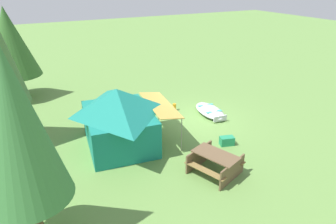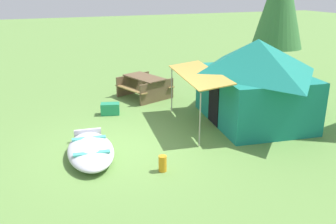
{
  "view_description": "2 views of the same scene",
  "coord_description": "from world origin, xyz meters",
  "px_view_note": "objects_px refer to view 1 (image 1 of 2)",
  "views": [
    {
      "loc": [
        -11.33,
        7.43,
        6.58
      ],
      "look_at": [
        0.04,
        1.56,
        0.78
      ],
      "focal_mm": 32.13,
      "sensor_mm": 36.0,
      "label": 1
    },
    {
      "loc": [
        8.61,
        -2.2,
        4.04
      ],
      "look_at": [
        0.11,
        1.07,
        0.84
      ],
      "focal_mm": 39.19,
      "sensor_mm": 36.0,
      "label": 2
    }
  ],
  "objects_px": {
    "picnic_table": "(215,161)",
    "beached_rowboat": "(210,111)",
    "fuel_can": "(174,107)",
    "canvas_cabin_tent": "(119,117)",
    "pine_tree_back_left": "(17,127)",
    "cooler_box": "(227,141)",
    "pine_tree_far_center": "(10,42)"
  },
  "relations": [
    {
      "from": "cooler_box",
      "to": "canvas_cabin_tent",
      "type": "bearing_deg",
      "value": 62.06
    },
    {
      "from": "picnic_table",
      "to": "cooler_box",
      "type": "relative_size",
      "value": 3.48
    },
    {
      "from": "picnic_table",
      "to": "pine_tree_back_left",
      "type": "distance_m",
      "value": 6.67
    },
    {
      "from": "fuel_can",
      "to": "pine_tree_back_left",
      "type": "distance_m",
      "value": 9.99
    },
    {
      "from": "picnic_table",
      "to": "fuel_can",
      "type": "relative_size",
      "value": 5.47
    },
    {
      "from": "picnic_table",
      "to": "fuel_can",
      "type": "distance_m",
      "value": 5.79
    },
    {
      "from": "canvas_cabin_tent",
      "to": "pine_tree_back_left",
      "type": "height_order",
      "value": "pine_tree_back_left"
    },
    {
      "from": "picnic_table",
      "to": "fuel_can",
      "type": "height_order",
      "value": "picnic_table"
    },
    {
      "from": "beached_rowboat",
      "to": "pine_tree_far_center",
      "type": "height_order",
      "value": "pine_tree_far_center"
    },
    {
      "from": "beached_rowboat",
      "to": "pine_tree_back_left",
      "type": "xyz_separation_m",
      "value": [
        -4.66,
        8.74,
        3.24
      ]
    },
    {
      "from": "beached_rowboat",
      "to": "pine_tree_back_left",
      "type": "bearing_deg",
      "value": 118.05
    },
    {
      "from": "beached_rowboat",
      "to": "cooler_box",
      "type": "relative_size",
      "value": 3.97
    },
    {
      "from": "canvas_cabin_tent",
      "to": "pine_tree_far_center",
      "type": "relative_size",
      "value": 0.79
    },
    {
      "from": "picnic_table",
      "to": "beached_rowboat",
      "type": "bearing_deg",
      "value": -32.6
    },
    {
      "from": "cooler_box",
      "to": "pine_tree_far_center",
      "type": "relative_size",
      "value": 0.11
    },
    {
      "from": "canvas_cabin_tent",
      "to": "pine_tree_back_left",
      "type": "distance_m",
      "value": 5.69
    },
    {
      "from": "picnic_table",
      "to": "pine_tree_far_center",
      "type": "relative_size",
      "value": 0.4
    },
    {
      "from": "picnic_table",
      "to": "pine_tree_far_center",
      "type": "height_order",
      "value": "pine_tree_far_center"
    },
    {
      "from": "picnic_table",
      "to": "canvas_cabin_tent",
      "type": "bearing_deg",
      "value": 34.0
    },
    {
      "from": "canvas_cabin_tent",
      "to": "pine_tree_back_left",
      "type": "relative_size",
      "value": 0.75
    },
    {
      "from": "cooler_box",
      "to": "pine_tree_back_left",
      "type": "xyz_separation_m",
      "value": [
        -1.74,
        7.61,
        3.25
      ]
    },
    {
      "from": "cooler_box",
      "to": "fuel_can",
      "type": "bearing_deg",
      "value": 3.59
    },
    {
      "from": "fuel_can",
      "to": "pine_tree_far_center",
      "type": "xyz_separation_m",
      "value": [
        5.82,
        7.19,
        3.07
      ]
    },
    {
      "from": "fuel_can",
      "to": "pine_tree_far_center",
      "type": "bearing_deg",
      "value": 51.0
    },
    {
      "from": "picnic_table",
      "to": "cooler_box",
      "type": "bearing_deg",
      "value": -49.23
    },
    {
      "from": "cooler_box",
      "to": "fuel_can",
      "type": "xyz_separation_m",
      "value": [
        4.21,
        0.26,
        0.0
      ]
    },
    {
      "from": "pine_tree_back_left",
      "to": "picnic_table",
      "type": "bearing_deg",
      "value": -86.83
    },
    {
      "from": "canvas_cabin_tent",
      "to": "pine_tree_far_center",
      "type": "bearing_deg",
      "value": 23.53
    },
    {
      "from": "cooler_box",
      "to": "pine_tree_back_left",
      "type": "relative_size",
      "value": 0.11
    },
    {
      "from": "canvas_cabin_tent",
      "to": "fuel_can",
      "type": "relative_size",
      "value": 10.83
    },
    {
      "from": "cooler_box",
      "to": "fuel_can",
      "type": "relative_size",
      "value": 1.57
    },
    {
      "from": "fuel_can",
      "to": "pine_tree_far_center",
      "type": "height_order",
      "value": "pine_tree_far_center"
    }
  ]
}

